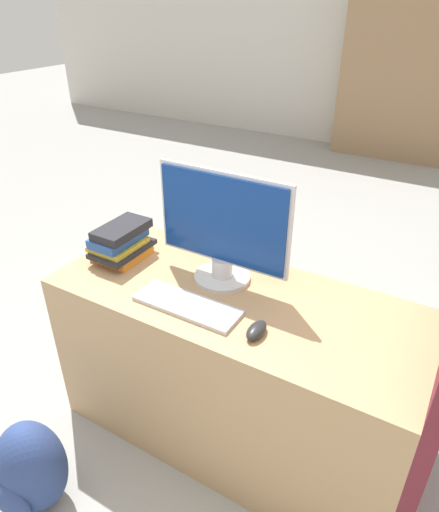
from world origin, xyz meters
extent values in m
plane|color=#9E9E99|center=(0.00, 0.00, 0.00)|extent=(20.00, 20.00, 0.00)
cube|color=tan|center=(0.00, 0.31, 0.38)|extent=(1.46, 0.61, 0.76)
cube|color=maroon|center=(0.76, 0.36, 0.54)|extent=(0.05, 0.71, 1.09)
cylinder|color=silver|center=(-0.10, 0.38, 0.77)|extent=(0.23, 0.23, 0.02)
cylinder|color=silver|center=(-0.10, 0.38, 0.81)|extent=(0.08, 0.08, 0.08)
cube|color=silver|center=(-0.10, 0.39, 1.02)|extent=(0.56, 0.01, 0.37)
cube|color=navy|center=(-0.10, 0.38, 1.02)|extent=(0.53, 0.02, 0.35)
cube|color=silver|center=(-0.12, 0.15, 0.76)|extent=(0.41, 0.14, 0.02)
ellipsoid|color=#262626|center=(0.17, 0.14, 0.78)|extent=(0.05, 0.11, 0.04)
cube|color=orange|center=(-0.57, 0.31, 0.77)|extent=(0.19, 0.20, 0.04)
cube|color=#232328|center=(-0.56, 0.31, 0.80)|extent=(0.17, 0.26, 0.02)
cube|color=gold|center=(-0.57, 0.30, 0.82)|extent=(0.18, 0.22, 0.02)
cube|color=#285199|center=(-0.57, 0.31, 0.85)|extent=(0.14, 0.24, 0.04)
cube|color=#232328|center=(-0.56, 0.32, 0.89)|extent=(0.14, 0.25, 0.04)
ellipsoid|color=navy|center=(-0.49, -0.38, 0.21)|extent=(0.27, 0.24, 0.42)
ellipsoid|color=navy|center=(-0.49, -0.49, 0.16)|extent=(0.19, 0.09, 0.19)
cube|color=#9E7A56|center=(-0.34, 4.81, 0.89)|extent=(1.34, 0.32, 1.78)
camera|label=1|loc=(0.68, -0.96, 1.77)|focal=32.00mm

